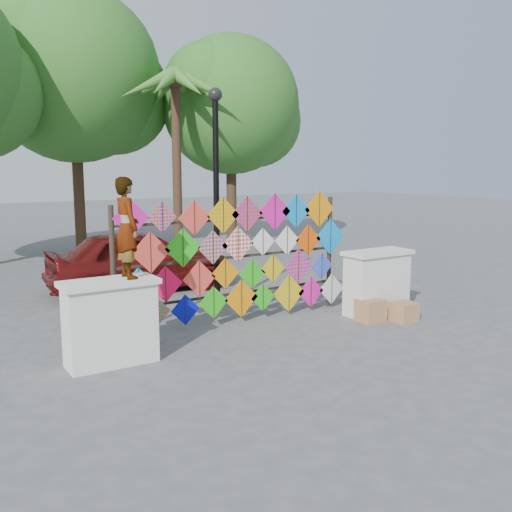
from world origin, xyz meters
The scene contains 12 objects.
ground centered at (0.00, 0.00, 0.00)m, with size 80.00×80.00×0.00m, color slate.
parapet_left centered at (-2.70, -0.20, 0.65)m, with size 1.40×0.65×1.28m.
parapet_right centered at (2.70, -0.20, 0.65)m, with size 1.40×0.65×1.28m.
kite_rack centered at (0.12, 0.73, 1.24)m, with size 4.95×0.24×2.44m.
tree_mid centered at (0.11, 11.03, 5.77)m, with size 6.30×5.60×8.61m.
tree_east centered at (5.09, 9.53, 4.99)m, with size 5.40×4.80×7.42m.
palm_tree centered at (2.20, 8.00, 4.95)m, with size 3.62×3.62×5.83m.
vendor_woman centered at (-2.40, -0.20, 2.03)m, with size 0.55×0.36×1.50m, color #99999E.
sedan centered at (-0.45, 4.39, 0.73)m, with size 1.73×4.30×1.46m, color #5F1010.
lamppost centered at (0.30, 2.00, 2.69)m, with size 0.28×0.28×4.46m.
cardboard_box_near centered at (2.23, -0.53, 0.21)m, with size 0.47×0.42×0.42m, color #A5724F.
cardboard_box_far centered at (2.76, -0.88, 0.18)m, with size 0.43×0.40×0.37m, color #A5724F.
Camera 1 is at (-5.27, -8.24, 2.93)m, focal length 40.00 mm.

